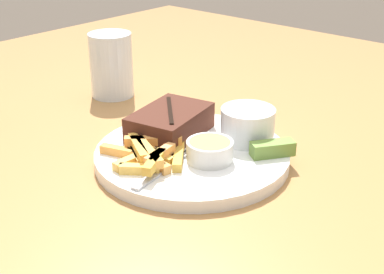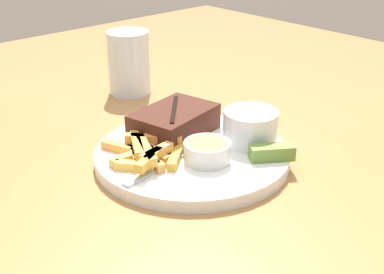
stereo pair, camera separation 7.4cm
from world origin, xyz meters
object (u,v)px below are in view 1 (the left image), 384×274
Objects in this scene: coleslaw_cup at (248,122)px; pickle_spear at (273,149)px; dipping_sauce_cup at (210,150)px; drinking_glass at (111,65)px; fork_utensil at (163,169)px; steak_portion at (170,123)px; dinner_plate at (192,156)px.

coleslaw_cup is 0.06m from pickle_spear.
dipping_sauce_cup is 0.35m from drinking_glass.
pickle_spear is (-0.02, -0.06, -0.02)m from coleslaw_cup.
fork_utensil is at bearing 169.86° from coleslaw_cup.
fork_utensil is 1.15× the size of drinking_glass.
fork_utensil is at bearing -141.68° from steak_portion.
steak_portion is 1.02× the size of fork_utensil.
steak_portion reaches higher than fork_utensil.
steak_portion is 0.11m from fork_utensil.
drinking_glass is at bearing 85.24° from coleslaw_cup.
drinking_glass is (0.09, 0.23, 0.02)m from steak_portion.
dipping_sauce_cup is 0.09m from pickle_spear.
coleslaw_cup is at bearing -19.24° from fork_utensil.
coleslaw_cup is 0.33m from drinking_glass.
coleslaw_cup is 1.26× the size of pickle_spear.
drinking_glass is (0.03, 0.33, 0.01)m from coleslaw_cup.
pickle_spear is at bearing -96.78° from drinking_glass.
dinner_plate is at bearing 0.00° from fork_utensil.
drinking_glass reaches higher than steak_portion.
dipping_sauce_cup is 0.54× the size of drinking_glass.
coleslaw_cup is 0.58× the size of fork_utensil.
dinner_plate is 0.05m from dipping_sauce_cup.
drinking_glass reaches higher than dipping_sauce_cup.
dipping_sauce_cup reaches higher than fork_utensil.
dinner_plate is at bearing -110.13° from drinking_glass.
steak_portion is 1.17× the size of drinking_glass.
drinking_glass is at bearing 50.51° from fork_utensil.
pickle_spear is (0.06, -0.09, 0.02)m from dinner_plate.
fork_utensil is (-0.06, 0.03, -0.01)m from dipping_sauce_cup.
coleslaw_cup is 0.15m from fork_utensil.
drinking_glass reaches higher than fork_utensil.
coleslaw_cup is at bearing 71.91° from pickle_spear.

